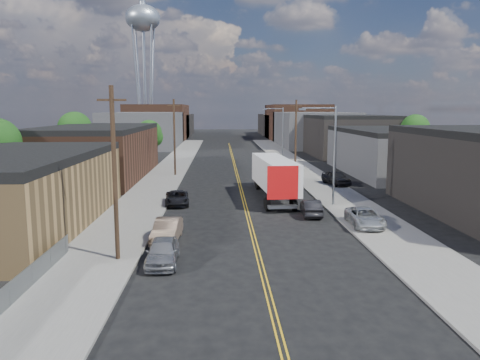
{
  "coord_description": "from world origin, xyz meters",
  "views": [
    {
      "loc": [
        -2.25,
        -16.33,
        8.69
      ],
      "look_at": [
        -0.51,
        24.51,
        2.5
      ],
      "focal_mm": 35.0,
      "sensor_mm": 36.0,
      "label": 1
    }
  ],
  "objects": [
    {
      "name": "car_right_oncoming",
      "position": [
        5.2,
        21.07,
        0.68
      ],
      "size": [
        1.67,
        4.18,
        1.35
      ],
      "primitive_type": "imported",
      "rotation": [
        0.0,
        0.0,
        3.08
      ],
      "color": "black",
      "rests_on": "ground"
    },
    {
      "name": "skyline_left_c",
      "position": [
        -20.0,
        140.0,
        3.5
      ],
      "size": [
        16.0,
        40.0,
        7.0
      ],
      "primitive_type": "cube",
      "color": "black",
      "rests_on": "ground"
    },
    {
      "name": "skyline_right_b",
      "position": [
        20.0,
        120.0,
        5.0
      ],
      "size": [
        16.0,
        26.0,
        10.0
      ],
      "primitive_type": "cube",
      "color": "#44281B",
      "rests_on": "ground"
    },
    {
      "name": "car_left_c",
      "position": [
        -6.24,
        26.0,
        0.63
      ],
      "size": [
        2.51,
        4.74,
        1.27
      ],
      "primitive_type": "imported",
      "rotation": [
        0.0,
        0.0,
        0.09
      ],
      "color": "black",
      "rests_on": "ground"
    },
    {
      "name": "skyline_left_a",
      "position": [
        -20.0,
        95.0,
        4.0
      ],
      "size": [
        16.0,
        30.0,
        8.0
      ],
      "primitive_type": "cube",
      "color": "#323234",
      "rests_on": "ground"
    },
    {
      "name": "skyline_left_b",
      "position": [
        -20.0,
        120.0,
        5.0
      ],
      "size": [
        16.0,
        26.0,
        10.0
      ],
      "primitive_type": "cube",
      "color": "#44281B",
      "rests_on": "ground"
    },
    {
      "name": "warehouse_brown",
      "position": [
        -18.0,
        44.0,
        3.3
      ],
      "size": [
        12.0,
        26.0,
        6.6
      ],
      "color": "#44281B",
      "rests_on": "ground"
    },
    {
      "name": "ground",
      "position": [
        0.0,
        60.0,
        0.0
      ],
      "size": [
        260.0,
        260.0,
        0.0
      ],
      "primitive_type": "plane",
      "color": "black",
      "rests_on": "ground"
    },
    {
      "name": "utility_pole_left_far",
      "position": [
        -8.2,
        45.0,
        5.14
      ],
      "size": [
        1.6,
        0.26,
        10.0
      ],
      "color": "black",
      "rests_on": "ground"
    },
    {
      "name": "skyline_right_c",
      "position": [
        20.0,
        140.0,
        3.5
      ],
      "size": [
        16.0,
        40.0,
        7.0
      ],
      "primitive_type": "cube",
      "color": "black",
      "rests_on": "ground"
    },
    {
      "name": "car_left_a",
      "position": [
        -5.54,
        9.29,
        0.74
      ],
      "size": [
        1.85,
        4.37,
        1.48
      ],
      "primitive_type": "imported",
      "rotation": [
        0.0,
        0.0,
        0.02
      ],
      "color": "#95979A",
      "rests_on": "ground"
    },
    {
      "name": "sidewalk_right",
      "position": [
        9.5,
        45.0,
        0.07
      ],
      "size": [
        5.0,
        140.0,
        0.15
      ],
      "primitive_type": "cube",
      "color": "slate",
      "rests_on": "ground"
    },
    {
      "name": "water_tower",
      "position": [
        -22.0,
        110.0,
        30.65
      ],
      "size": [
        9.0,
        9.0,
        36.9
      ],
      "color": "gray",
      "rests_on": "ground"
    },
    {
      "name": "centerline",
      "position": [
        0.0,
        45.0,
        0.01
      ],
      "size": [
        0.32,
        120.0,
        0.01
      ],
      "primitive_type": "cube",
      "color": "gold",
      "rests_on": "ground"
    },
    {
      "name": "utility_pole_left_near",
      "position": [
        -8.2,
        10.0,
        5.14
      ],
      "size": [
        1.6,
        0.26,
        10.0
      ],
      "color": "black",
      "rests_on": "ground"
    },
    {
      "name": "car_ahead_truck",
      "position": [
        4.5,
        49.77,
        0.81
      ],
      "size": [
        3.03,
        5.98,
        1.62
      ],
      "primitive_type": "imported",
      "rotation": [
        0.0,
        0.0,
        0.06
      ],
      "color": "black",
      "rests_on": "ground"
    },
    {
      "name": "streetlight_far",
      "position": [
        7.6,
        60.0,
        5.33
      ],
      "size": [
        3.39,
        0.25,
        9.0
      ],
      "color": "gray",
      "rests_on": "ground"
    },
    {
      "name": "streetlight_near",
      "position": [
        7.6,
        25.0,
        5.33
      ],
      "size": [
        3.39,
        0.25,
        9.0
      ],
      "color": "gray",
      "rests_on": "ground"
    },
    {
      "name": "sidewalk_left",
      "position": [
        -9.5,
        45.0,
        0.07
      ],
      "size": [
        5.0,
        140.0,
        0.15
      ],
      "primitive_type": "cube",
      "color": "slate",
      "rests_on": "ground"
    },
    {
      "name": "car_left_b",
      "position": [
        -5.82,
        14.05,
        0.74
      ],
      "size": [
        1.81,
        4.57,
        1.48
      ],
      "primitive_type": "imported",
      "rotation": [
        0.0,
        0.0,
        -0.05
      ],
      "color": "#806753",
      "rests_on": "ground"
    },
    {
      "name": "tree_left_mid",
      "position": [
        -23.94,
        55.0,
        5.48
      ],
      "size": [
        5.1,
        5.04,
        8.37
      ],
      "color": "black",
      "rests_on": "ground"
    },
    {
      "name": "tree_left_far",
      "position": [
        -13.94,
        62.0,
        4.57
      ],
      "size": [
        4.35,
        4.2,
        6.97
      ],
      "color": "black",
      "rests_on": "ground"
    },
    {
      "name": "chainlink_fence",
      "position": [
        -11.5,
        3.5,
        0.66
      ],
      "size": [
        0.05,
        16.0,
        1.22
      ],
      "color": "slate",
      "rests_on": "ground"
    },
    {
      "name": "car_right_lot_a",
      "position": [
        8.42,
        16.98,
        0.81
      ],
      "size": [
        2.36,
        4.82,
        1.32
      ],
      "primitive_type": "imported",
      "rotation": [
        0.0,
        0.0,
        -0.04
      ],
      "color": "#B8BBBD",
      "rests_on": "sidewalk_right"
    },
    {
      "name": "semi_truck",
      "position": [
        2.97,
        29.68,
        2.29
      ],
      "size": [
        3.52,
        15.55,
        4.03
      ],
      "rotation": [
        0.0,
        0.0,
        0.08
      ],
      "color": "silver",
      "rests_on": "ground"
    },
    {
      "name": "skyline_right_a",
      "position": [
        20.0,
        95.0,
        4.0
      ],
      "size": [
        16.0,
        30.0,
        8.0
      ],
      "primitive_type": "cube",
      "color": "#323234",
      "rests_on": "ground"
    },
    {
      "name": "car_right_lot_c",
      "position": [
        11.0,
        36.08,
        0.96
      ],
      "size": [
        2.87,
        5.03,
        1.61
      ],
      "primitive_type": "imported",
      "rotation": [
        0.0,
        0.0,
        0.21
      ],
      "color": "black",
      "rests_on": "sidewalk_right"
    },
    {
      "name": "industrial_right_c",
      "position": [
        22.0,
        72.0,
        3.8
      ],
      "size": [
        14.0,
        22.0,
        7.6
      ],
      "color": "black",
      "rests_on": "ground"
    },
    {
      "name": "tree_right_far",
      "position": [
        30.06,
        60.0,
        5.18
      ],
      "size": [
        4.85,
        4.76,
        7.91
      ],
      "color": "black",
      "rests_on": "ground"
    },
    {
      "name": "industrial_right_b",
      "position": [
        22.0,
        46.0,
        3.05
      ],
      "size": [
        14.0,
        24.0,
        6.1
      ],
      "color": "#323234",
      "rests_on": "ground"
    },
    {
      "name": "warehouse_tan",
      "position": [
        -18.0,
        18.0,
        2.8
      ],
      "size": [
        12.0,
        22.0,
        5.6
      ],
      "color": "olive",
      "rests_on": "ground"
    },
    {
      "name": "utility_pole_right",
      "position": [
        8.2,
        48.0,
        5.14
      ],
      "size": [
        1.6,
        0.26,
        10.0
      ],
      "color": "black",
      "rests_on": "ground"
    }
  ]
}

